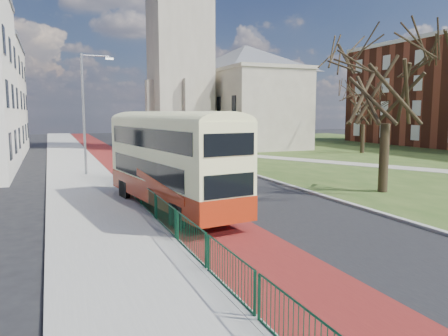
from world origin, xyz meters
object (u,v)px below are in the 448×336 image
streetlamp (86,108)px  winter_tree_far (364,102)px  winter_tree_near (388,68)px  bus (171,157)px

streetlamp → winter_tree_far: size_ratio=1.04×
streetlamp → winter_tree_near: 18.93m
winter_tree_near → winter_tree_far: size_ratio=1.22×
streetlamp → bus: size_ratio=0.79×
bus → winter_tree_far: winter_tree_far is taller
streetlamp → winter_tree_near: bearing=-40.9°
winter_tree_far → streetlamp: bearing=-167.4°
streetlamp → winter_tree_near: winter_tree_near is taller
bus → winter_tree_near: bearing=-8.7°
streetlamp → winter_tree_far: streetlamp is taller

